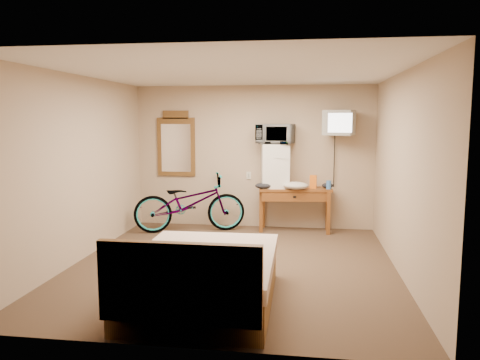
% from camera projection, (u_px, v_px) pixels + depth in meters
% --- Properties ---
extents(room, '(4.60, 4.64, 2.50)m').
position_uv_depth(room, '(233.00, 171.00, 6.02)').
color(room, '#463623').
rests_on(room, ground).
extents(desk, '(1.27, 0.59, 0.75)m').
position_uv_depth(desk, '(295.00, 196.00, 7.96)').
color(desk, brown).
rests_on(desk, floor).
extents(mini_fridge, '(0.52, 0.50, 0.75)m').
position_uv_depth(mini_fridge, '(275.00, 166.00, 8.00)').
color(mini_fridge, white).
rests_on(mini_fridge, desk).
extents(microwave, '(0.67, 0.51, 0.33)m').
position_uv_depth(microwave, '(275.00, 134.00, 7.93)').
color(microwave, white).
rests_on(microwave, mini_fridge).
extents(snack_bag, '(0.12, 0.08, 0.23)m').
position_uv_depth(snack_bag, '(313.00, 182.00, 7.91)').
color(snack_bag, orange).
rests_on(snack_bag, desk).
extents(blue_cup, '(0.08, 0.08, 0.14)m').
position_uv_depth(blue_cup, '(329.00, 185.00, 7.84)').
color(blue_cup, '#3C76CE').
rests_on(blue_cup, desk).
extents(cloth_cream, '(0.41, 0.32, 0.13)m').
position_uv_depth(cloth_cream, '(296.00, 186.00, 7.80)').
color(cloth_cream, beige).
rests_on(cloth_cream, desk).
extents(cloth_dark_a, '(0.27, 0.20, 0.10)m').
position_uv_depth(cloth_dark_a, '(263.00, 186.00, 7.87)').
color(cloth_dark_a, black).
rests_on(cloth_dark_a, desk).
extents(cloth_dark_b, '(0.19, 0.16, 0.09)m').
position_uv_depth(cloth_dark_b, '(328.00, 186.00, 7.94)').
color(cloth_dark_b, black).
rests_on(cloth_dark_b, desk).
extents(crt_television, '(0.57, 0.64, 0.41)m').
position_uv_depth(crt_television, '(339.00, 123.00, 7.72)').
color(crt_television, black).
rests_on(crt_television, room).
extents(wall_mirror, '(0.69, 0.04, 1.17)m').
position_uv_depth(wall_mirror, '(176.00, 144.00, 8.42)').
color(wall_mirror, brown).
rests_on(wall_mirror, room).
extents(bicycle, '(2.00, 1.20, 0.99)m').
position_uv_depth(bicycle, '(190.00, 203.00, 7.97)').
color(bicycle, black).
rests_on(bicycle, floor).
extents(bed, '(1.47, 1.96, 0.90)m').
position_uv_depth(bed, '(203.00, 278.00, 4.80)').
color(bed, brown).
rests_on(bed, floor).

